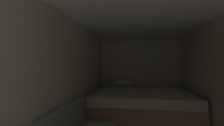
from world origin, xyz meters
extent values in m
cube|color=beige|center=(0.00, 4.53, 1.06)|extent=(2.57, 0.05, 2.11)
cube|color=beige|center=(-1.26, 1.98, 1.06)|extent=(0.05, 5.05, 2.11)
cube|color=white|center=(0.00, 1.98, 2.14)|extent=(2.57, 5.05, 0.05)
cube|color=tan|center=(0.00, 3.54, 0.24)|extent=(2.35, 1.84, 0.47)
cube|color=beige|center=(0.00, 3.54, 0.57)|extent=(2.31, 1.80, 0.20)
ellipsoid|color=white|center=(-0.53, 4.26, 0.77)|extent=(0.50, 0.30, 0.19)
camera|label=1|loc=(-0.14, -0.30, 1.34)|focal=23.92mm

